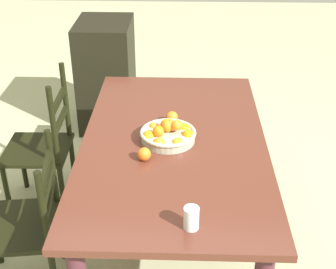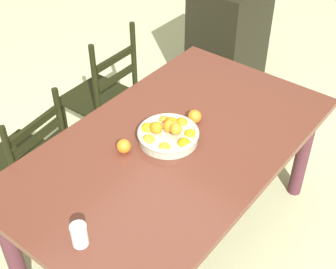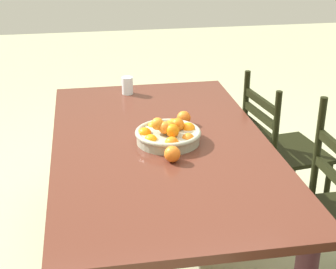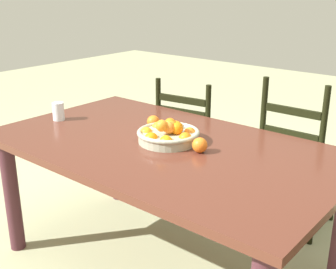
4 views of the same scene
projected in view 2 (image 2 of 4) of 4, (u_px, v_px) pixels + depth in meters
The scene contains 9 objects.
ground_plane at pixel (172, 234), 2.94m from camera, with size 12.00×12.00×0.00m, color #AEB287.
dining_table at pixel (173, 157), 2.53m from camera, with size 1.84×1.07×0.75m.
chair_near_window at pixel (25, 163), 2.79m from camera, with size 0.50×0.50×0.92m.
chair_by_cabinet at pixel (103, 98), 3.30m from camera, with size 0.44×0.44×1.00m.
cabinet at pixel (228, 41), 3.91m from camera, with size 0.59×0.47×0.97m, color black.
fruit_bowl at pixel (168, 134), 2.46m from camera, with size 0.33×0.33×0.13m.
orange_loose_0 at pixel (195, 117), 2.58m from camera, with size 0.08×0.08×0.08m, color orange.
orange_loose_1 at pixel (124, 146), 2.39m from camera, with size 0.07×0.07×0.07m, color orange.
drinking_glass at pixel (79, 235), 1.93m from camera, with size 0.07×0.07×0.11m, color silver.
Camera 2 is at (-1.50, -1.14, 2.34)m, focal length 50.16 mm.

